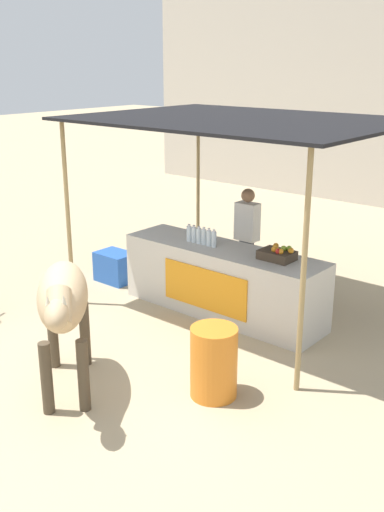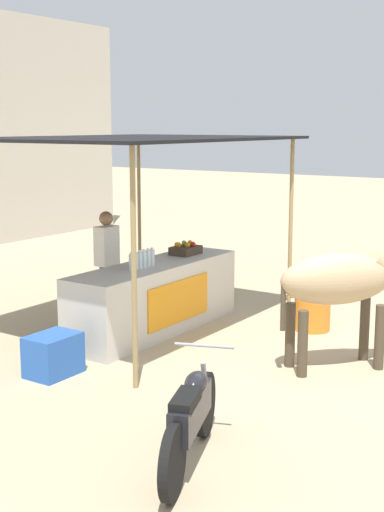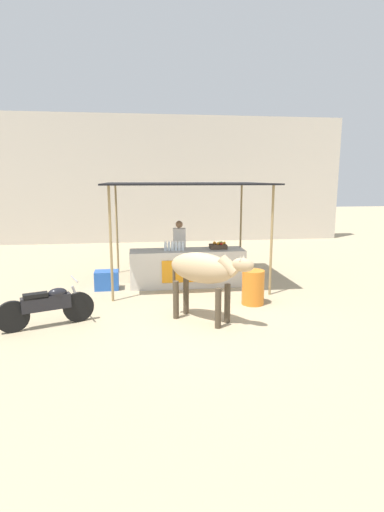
{
  "view_description": "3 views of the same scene",
  "coord_description": "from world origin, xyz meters",
  "px_view_note": "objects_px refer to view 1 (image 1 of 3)",
  "views": [
    {
      "loc": [
        4.72,
        -4.06,
        3.43
      ],
      "look_at": [
        0.0,
        1.53,
        1.01
      ],
      "focal_mm": 42.0,
      "sensor_mm": 36.0,
      "label": 1
    },
    {
      "loc": [
        -7.74,
        -3.6,
        2.85
      ],
      "look_at": [
        -0.28,
        1.39,
        1.19
      ],
      "focal_mm": 50.0,
      "sensor_mm": 36.0,
      "label": 2
    },
    {
      "loc": [
        -1.28,
        -8.02,
        2.8
      ],
      "look_at": [
        -0.09,
        0.61,
        1.1
      ],
      "focal_mm": 28.0,
      "sensor_mm": 36.0,
      "label": 3
    }
  ],
  "objects_px": {
    "fruit_crate": "(278,254)",
    "cooler_box": "(115,267)",
    "vendor_behind_counter": "(247,242)",
    "stall_counter": "(223,281)",
    "water_barrel": "(214,362)",
    "cow": "(63,302)"
  },
  "relations": [
    {
      "from": "stall_counter",
      "to": "water_barrel",
      "type": "relative_size",
      "value": 3.84
    },
    {
      "from": "cooler_box",
      "to": "water_barrel",
      "type": "xyz_separation_m",
      "value": [
        3.36,
        -1.71,
        0.15
      ]
    },
    {
      "from": "stall_counter",
      "to": "vendor_behind_counter",
      "type": "height_order",
      "value": "vendor_behind_counter"
    },
    {
      "from": "stall_counter",
      "to": "fruit_crate",
      "type": "relative_size",
      "value": 6.82
    },
    {
      "from": "cooler_box",
      "to": "water_barrel",
      "type": "bearing_deg",
      "value": -26.97
    },
    {
      "from": "stall_counter",
      "to": "cooler_box",
      "type": "bearing_deg",
      "value": -177.35
    },
    {
      "from": "vendor_behind_counter",
      "to": "stall_counter",
      "type": "bearing_deg",
      "value": -80.02
    },
    {
      "from": "stall_counter",
      "to": "fruit_crate",
      "type": "height_order",
      "value": "fruit_crate"
    },
    {
      "from": "stall_counter",
      "to": "vendor_behind_counter",
      "type": "relative_size",
      "value": 1.82
    },
    {
      "from": "stall_counter",
      "to": "cooler_box",
      "type": "xyz_separation_m",
      "value": [
        -2.1,
        -0.1,
        -0.24
      ]
    },
    {
      "from": "fruit_crate",
      "to": "cooler_box",
      "type": "bearing_deg",
      "value": -177.01
    },
    {
      "from": "water_barrel",
      "to": "cow",
      "type": "distance_m",
      "value": 1.7
    },
    {
      "from": "vendor_behind_counter",
      "to": "cow",
      "type": "xyz_separation_m",
      "value": [
        0.12,
        -3.49,
        0.18
      ]
    },
    {
      "from": "vendor_behind_counter",
      "to": "cooler_box",
      "type": "xyz_separation_m",
      "value": [
        -1.96,
        -0.85,
        -0.61
      ]
    },
    {
      "from": "stall_counter",
      "to": "water_barrel",
      "type": "bearing_deg",
      "value": -55.0
    },
    {
      "from": "water_barrel",
      "to": "cow",
      "type": "bearing_deg",
      "value": -144.04
    },
    {
      "from": "vendor_behind_counter",
      "to": "water_barrel",
      "type": "relative_size",
      "value": 2.11
    },
    {
      "from": "cooler_box",
      "to": "water_barrel",
      "type": "relative_size",
      "value": 0.77
    },
    {
      "from": "vendor_behind_counter",
      "to": "cooler_box",
      "type": "bearing_deg",
      "value": -156.6
    },
    {
      "from": "fruit_crate",
      "to": "cooler_box",
      "type": "xyz_separation_m",
      "value": [
        -2.94,
        -0.15,
        -0.8
      ]
    },
    {
      "from": "cooler_box",
      "to": "cow",
      "type": "bearing_deg",
      "value": -51.63
    },
    {
      "from": "stall_counter",
      "to": "water_barrel",
      "type": "xyz_separation_m",
      "value": [
        1.27,
        -1.81,
        -0.09
      ]
    }
  ]
}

